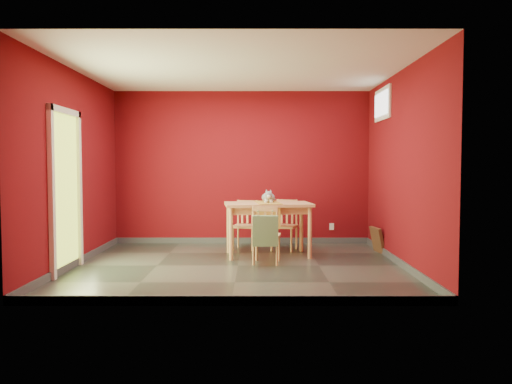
{
  "coord_description": "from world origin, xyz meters",
  "views": [
    {
      "loc": [
        0.26,
        -6.86,
        1.39
      ],
      "look_at": [
        0.25,
        0.45,
        1.0
      ],
      "focal_mm": 35.0,
      "sensor_mm": 36.0,
      "label": 1
    }
  ],
  "objects_px": {
    "dining_table": "(268,209)",
    "chair_far_left": "(246,224)",
    "chair_near": "(266,234)",
    "cat": "(268,196)",
    "chair_far_right": "(285,224)",
    "tote_bag": "(265,231)",
    "picture_frame": "(377,240)"
  },
  "relations": [
    {
      "from": "chair_far_right",
      "to": "chair_near",
      "type": "height_order",
      "value": "chair_far_right"
    },
    {
      "from": "tote_bag",
      "to": "cat",
      "type": "distance_m",
      "value": 1.02
    },
    {
      "from": "dining_table",
      "to": "chair_near",
      "type": "bearing_deg",
      "value": -93.61
    },
    {
      "from": "chair_near",
      "to": "cat",
      "type": "xyz_separation_m",
      "value": [
        0.05,
        0.72,
        0.5
      ]
    },
    {
      "from": "chair_far_left",
      "to": "chair_far_right",
      "type": "relative_size",
      "value": 0.98
    },
    {
      "from": "chair_far_left",
      "to": "picture_frame",
      "type": "xyz_separation_m",
      "value": [
        2.11,
        -0.34,
        -0.21
      ]
    },
    {
      "from": "chair_far_right",
      "to": "picture_frame",
      "type": "height_order",
      "value": "chair_far_right"
    },
    {
      "from": "chair_far_left",
      "to": "tote_bag",
      "type": "height_order",
      "value": "chair_far_left"
    },
    {
      "from": "dining_table",
      "to": "chair_far_right",
      "type": "distance_m",
      "value": 0.68
    },
    {
      "from": "chair_far_left",
      "to": "cat",
      "type": "height_order",
      "value": "cat"
    },
    {
      "from": "chair_far_left",
      "to": "tote_bag",
      "type": "distance_m",
      "value": 1.49
    },
    {
      "from": "dining_table",
      "to": "chair_far_left",
      "type": "distance_m",
      "value": 0.78
    },
    {
      "from": "chair_far_right",
      "to": "tote_bag",
      "type": "relative_size",
      "value": 1.7
    },
    {
      "from": "picture_frame",
      "to": "chair_near",
      "type": "bearing_deg",
      "value": -153.09
    },
    {
      "from": "dining_table",
      "to": "tote_bag",
      "type": "distance_m",
      "value": 0.86
    },
    {
      "from": "chair_far_left",
      "to": "chair_near",
      "type": "height_order",
      "value": "chair_near"
    },
    {
      "from": "picture_frame",
      "to": "chair_far_right",
      "type": "bearing_deg",
      "value": 170.09
    },
    {
      "from": "chair_far_left",
      "to": "cat",
      "type": "xyz_separation_m",
      "value": [
        0.37,
        -0.53,
        0.51
      ]
    },
    {
      "from": "chair_far_left",
      "to": "chair_far_right",
      "type": "xyz_separation_m",
      "value": [
        0.65,
        -0.08,
        0.01
      ]
    },
    {
      "from": "chair_near",
      "to": "tote_bag",
      "type": "bearing_deg",
      "value": -94.49
    },
    {
      "from": "chair_far_left",
      "to": "chair_far_right",
      "type": "height_order",
      "value": "chair_far_right"
    },
    {
      "from": "chair_near",
      "to": "cat",
      "type": "bearing_deg",
      "value": 86.3
    },
    {
      "from": "chair_near",
      "to": "cat",
      "type": "distance_m",
      "value": 0.88
    },
    {
      "from": "tote_bag",
      "to": "chair_far_right",
      "type": "bearing_deg",
      "value": 75.82
    },
    {
      "from": "chair_far_right",
      "to": "chair_near",
      "type": "bearing_deg",
      "value": -105.81
    },
    {
      "from": "dining_table",
      "to": "chair_far_left",
      "type": "bearing_deg",
      "value": 119.85
    },
    {
      "from": "chair_near",
      "to": "picture_frame",
      "type": "height_order",
      "value": "chair_near"
    },
    {
      "from": "chair_far_left",
      "to": "picture_frame",
      "type": "height_order",
      "value": "chair_far_left"
    },
    {
      "from": "chair_near",
      "to": "tote_bag",
      "type": "distance_m",
      "value": 0.22
    },
    {
      "from": "chair_far_left",
      "to": "cat",
      "type": "bearing_deg",
      "value": -55.5
    },
    {
      "from": "dining_table",
      "to": "tote_bag",
      "type": "relative_size",
      "value": 2.84
    },
    {
      "from": "chair_near",
      "to": "tote_bag",
      "type": "relative_size",
      "value": 1.69
    }
  ]
}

